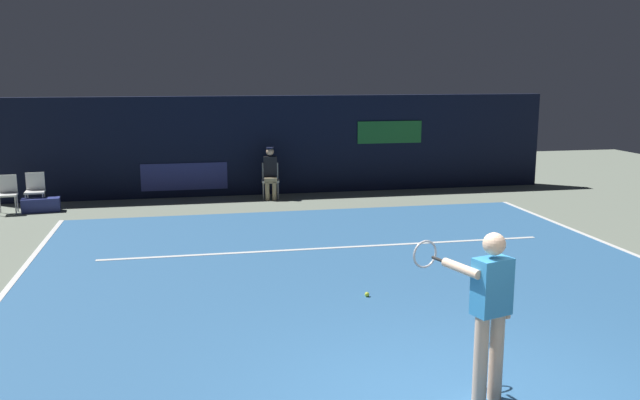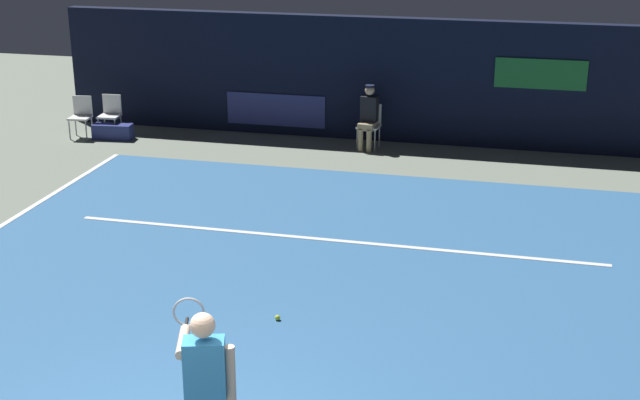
% 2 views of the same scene
% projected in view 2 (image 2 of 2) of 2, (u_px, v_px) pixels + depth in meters
% --- Properties ---
extents(ground_plane, '(30.37, 30.37, 0.00)m').
position_uv_depth(ground_plane, '(299.00, 292.00, 12.00)').
color(ground_plane, gray).
extents(court_surface, '(10.60, 10.68, 0.01)m').
position_uv_depth(court_surface, '(299.00, 291.00, 12.00)').
color(court_surface, '#336699').
rests_on(court_surface, ground).
extents(line_service, '(8.27, 0.10, 0.01)m').
position_uv_depth(line_service, '(331.00, 240.00, 13.71)').
color(line_service, white).
rests_on(line_service, court_surface).
extents(back_wall, '(14.71, 0.33, 2.60)m').
position_uv_depth(back_wall, '(395.00, 80.00, 18.73)').
color(back_wall, black).
rests_on(back_wall, ground).
extents(tennis_player, '(0.82, 0.92, 1.73)m').
position_uv_depth(tennis_player, '(206.00, 388.00, 7.83)').
color(tennis_player, beige).
rests_on(tennis_player, ground).
extents(line_judge_on_chair, '(0.48, 0.56, 1.32)m').
position_uv_depth(line_judge_on_chair, '(369.00, 116.00, 18.33)').
color(line_judge_on_chair, white).
rests_on(line_judge_on_chair, ground).
extents(courtside_chair_near, '(0.47, 0.44, 0.88)m').
position_uv_depth(courtside_chair_near, '(110.00, 113.00, 19.36)').
color(courtside_chair_near, white).
rests_on(courtside_chair_near, ground).
extents(courtside_chair_far, '(0.48, 0.46, 0.88)m').
position_uv_depth(courtside_chair_far, '(81.00, 114.00, 19.24)').
color(courtside_chair_far, white).
rests_on(courtside_chair_far, ground).
extents(tennis_ball, '(0.07, 0.07, 0.07)m').
position_uv_depth(tennis_ball, '(278.00, 318.00, 11.18)').
color(tennis_ball, '#CCE033').
rests_on(tennis_ball, court_surface).
extents(equipment_bag, '(0.87, 0.41, 0.32)m').
position_uv_depth(equipment_bag, '(113.00, 131.00, 19.21)').
color(equipment_bag, navy).
rests_on(equipment_bag, ground).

